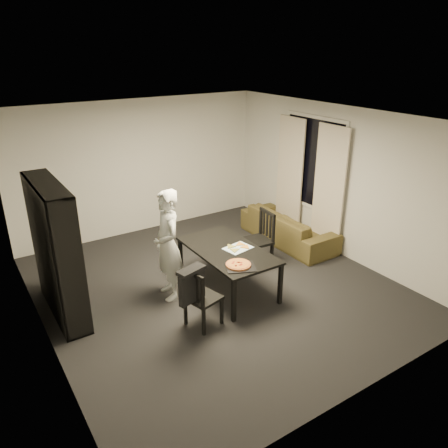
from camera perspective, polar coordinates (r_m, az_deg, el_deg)
room at (r=6.35m, az=-1.13°, el=1.97°), size 5.01×5.51×2.61m
window_pane at (r=8.22m, az=11.56°, el=7.80°), size 0.02×1.40×1.60m
window_frame at (r=8.22m, az=11.54°, el=7.79°), size 0.03×1.52×1.72m
curtain_left at (r=7.91m, az=13.52°, el=4.40°), size 0.03×0.70×2.25m
curtain_right at (r=8.62m, az=8.58°, el=6.27°), size 0.03×0.70×2.25m
bookshelf at (r=6.29m, az=-21.09°, el=-3.31°), size 0.35×1.50×1.90m
dining_table at (r=6.57m, az=0.48°, el=-3.78°), size 0.90×1.62×0.68m
chair_left at (r=5.78m, az=-3.32°, el=-9.24°), size 0.49×0.49×0.86m
chair_right at (r=7.35m, az=4.87°, el=-1.45°), size 0.49×0.49×0.97m
draped_jacket at (r=5.60m, az=-4.23°, el=-7.78°), size 0.41×0.26×0.48m
person at (r=6.36m, az=-7.36°, el=-2.76°), size 0.48×0.66×1.67m
baking_tray at (r=6.03m, az=2.18°, el=-5.65°), size 0.50×0.46×0.01m
pepperoni_pizza at (r=6.06m, az=1.88°, el=-5.30°), size 0.35×0.35×0.03m
kitchen_towel at (r=6.58m, az=1.84°, el=-3.16°), size 0.45×0.37×0.01m
pizza_slices at (r=6.59m, az=1.77°, el=-3.00°), size 0.40×0.34×0.01m
sofa at (r=8.39m, az=8.40°, el=-0.37°), size 0.80×2.03×0.59m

